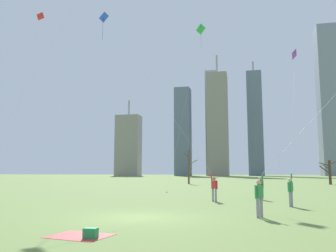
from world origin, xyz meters
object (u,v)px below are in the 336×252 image
kite_flyer_foreground_right_orange (284,165)px  kite_flyer_far_back_blue (194,156)px  kite_flyer_foreground_left_purple (291,165)px  kite_flyer_midfield_right_white (1,139)px  bystander_far_off_by_trees (260,187)px  picnic_spot (86,234)px  distant_kite_low_near_trees_red (37,29)px  bare_tree_far_right_edge (189,165)px  bare_tree_center (329,171)px  distant_kite_drifting_right_green (198,42)px

kite_flyer_foreground_right_orange → kite_flyer_far_back_blue: 8.76m
kite_flyer_foreground_left_purple → kite_flyer_midfield_right_white: bearing=-148.1°
bystander_far_off_by_trees → picnic_spot: bearing=-110.5°
kite_flyer_far_back_blue → distant_kite_low_near_trees_red: (-19.09, 9.75, 15.02)m
kite_flyer_foreground_right_orange → kite_flyer_midfield_right_white: bearing=-166.5°
picnic_spot → kite_flyer_foreground_left_purple: bearing=58.2°
kite_flyer_foreground_right_orange → bare_tree_far_right_edge: bearing=105.0°
bare_tree_far_right_edge → bare_tree_center: size_ratio=1.47×
distant_kite_drifting_right_green → bare_tree_center: (16.94, 24.88, -12.63)m
kite_flyer_foreground_right_orange → bare_tree_center: bearing=74.9°
picnic_spot → bare_tree_center: (17.64, 47.70, 1.97)m
kite_flyer_foreground_left_purple → bare_tree_center: kite_flyer_foreground_left_purple is taller
bystander_far_off_by_trees → distant_kite_low_near_trees_red: 30.17m
kite_flyer_midfield_right_white → bare_tree_center: bearing=61.7°
kite_flyer_midfield_right_white → bare_tree_far_right_edge: (2.23, 41.80, -0.47)m
bystander_far_off_by_trees → distant_kite_low_near_trees_red: (-23.55, 7.81, 17.16)m
distant_kite_drifting_right_green → kite_flyer_foreground_right_orange: bearing=-69.9°
kite_flyer_midfield_right_white → kite_flyer_far_back_blue: (7.47, 10.08, -0.40)m
kite_flyer_foreground_left_purple → distant_kite_drifting_right_green: 17.64m
bare_tree_far_right_edge → kite_flyer_midfield_right_white: bearing=-93.1°
kite_flyer_far_back_blue → bare_tree_far_right_edge: kite_flyer_far_back_blue is taller
distant_kite_drifting_right_green → picnic_spot: 27.10m
distant_kite_low_near_trees_red → bystander_far_off_by_trees: bearing=-18.4°
kite_flyer_foreground_right_orange → distant_kite_low_near_trees_red: 33.45m
bystander_far_off_by_trees → bare_tree_center: (11.76, 31.95, 1.16)m
kite_flyer_midfield_right_white → distant_kite_drifting_right_green: size_ratio=1.14×
bare_tree_center → picnic_spot: bearing=-110.3°
distant_kite_drifting_right_green → kite_flyer_far_back_blue: bearing=-85.4°
kite_flyer_midfield_right_white → picnic_spot: (6.06, -3.74, -3.35)m
kite_flyer_foreground_left_purple → bystander_far_off_by_trees: kite_flyer_foreground_left_purple is taller
bystander_far_off_by_trees → bare_tree_center: bearing=69.8°
bare_tree_far_right_edge → bare_tree_center: (21.46, 2.17, -0.90)m
kite_flyer_foreground_left_purple → distant_kite_low_near_trees_red: distant_kite_low_near_trees_red is taller
kite_flyer_foreground_left_purple → kite_flyer_far_back_blue: (-6.17, 1.59, 0.66)m
kite_flyer_midfield_right_white → kite_flyer_far_back_blue: bearing=53.5°
kite_flyer_foreground_right_orange → kite_flyer_midfield_right_white: 13.03m
kite_flyer_midfield_right_white → bystander_far_off_by_trees: kite_flyer_midfield_right_white is taller
distant_kite_drifting_right_green → picnic_spot: size_ratio=8.15×
bystander_far_off_by_trees → bare_tree_center: size_ratio=0.44×
kite_flyer_far_back_blue → kite_flyer_foreground_right_orange: bearing=-53.9°
distant_kite_drifting_right_green → kite_flyer_foreground_left_purple: bearing=-57.0°
picnic_spot → bare_tree_far_right_edge: bare_tree_far_right_edge is taller
bare_tree_far_right_edge → distant_kite_drifting_right_green: bearing=-78.7°
distant_kite_drifting_right_green → bare_tree_center: size_ratio=4.45×
picnic_spot → kite_flyer_foreground_right_orange: bearing=45.9°
picnic_spot → distant_kite_low_near_trees_red: bearing=126.9°
kite_flyer_foreground_left_purple → bare_tree_far_right_edge: size_ratio=2.30×
distant_kite_low_near_trees_red → picnic_spot: distant_kite_low_near_trees_red is taller
kite_flyer_foreground_right_orange → picnic_spot: size_ratio=4.93×
kite_flyer_foreground_right_orange → bare_tree_far_right_edge: 40.14m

